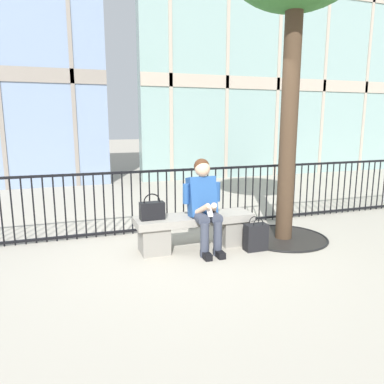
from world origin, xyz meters
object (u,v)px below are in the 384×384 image
at_px(seated_person_with_phone, 204,202).
at_px(handbag_on_bench, 152,210).
at_px(shopping_bag, 256,237).
at_px(stone_bench, 194,228).

relative_size(seated_person_with_phone, handbag_on_bench, 3.58).
relative_size(handbag_on_bench, shopping_bag, 0.75).
bearing_deg(seated_person_with_phone, stone_bench, 124.33).
relative_size(stone_bench, shopping_bag, 3.55).
bearing_deg(shopping_bag, seated_person_with_phone, 159.23).
height_order(stone_bench, shopping_bag, same).
relative_size(stone_bench, handbag_on_bench, 4.73).
distance_m(seated_person_with_phone, handbag_on_bench, 0.68).
bearing_deg(handbag_on_bench, shopping_bag, -15.45).
bearing_deg(seated_person_with_phone, shopping_bag, -20.77).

